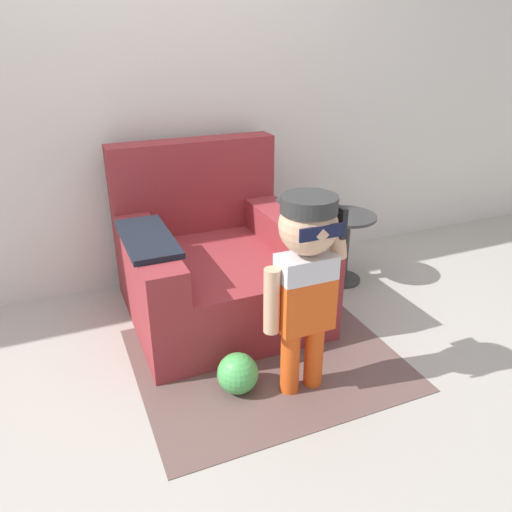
% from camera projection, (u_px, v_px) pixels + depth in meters
% --- Properties ---
extents(ground_plane, '(10.00, 10.00, 0.00)m').
position_uv_depth(ground_plane, '(213.00, 334.00, 2.77)').
color(ground_plane, '#ADA89E').
extents(wall_back, '(10.00, 0.05, 2.60)m').
position_uv_depth(wall_back, '(160.00, 74.00, 2.91)').
color(wall_back, silver).
rests_on(wall_back, ground_plane).
extents(armchair, '(1.03, 1.04, 0.94)m').
position_uv_depth(armchair, '(215.00, 262.00, 2.90)').
color(armchair, maroon).
rests_on(armchair, ground_plane).
extents(person_child, '(0.39, 0.29, 0.94)m').
position_uv_depth(person_child, '(306.00, 267.00, 2.10)').
color(person_child, '#E05119').
rests_on(person_child, ground_plane).
extents(side_table, '(0.39, 0.39, 0.47)m').
position_uv_depth(side_table, '(344.00, 242.00, 3.23)').
color(side_table, '#333333').
rests_on(side_table, ground_plane).
extents(rug, '(1.29, 1.10, 0.01)m').
position_uv_depth(rug, '(266.00, 358.00, 2.56)').
color(rug, brown).
rests_on(rug, ground_plane).
extents(toy_ball, '(0.19, 0.19, 0.19)m').
position_uv_depth(toy_ball, '(238.00, 373.00, 2.30)').
color(toy_ball, '#4CB256').
rests_on(toy_ball, ground_plane).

